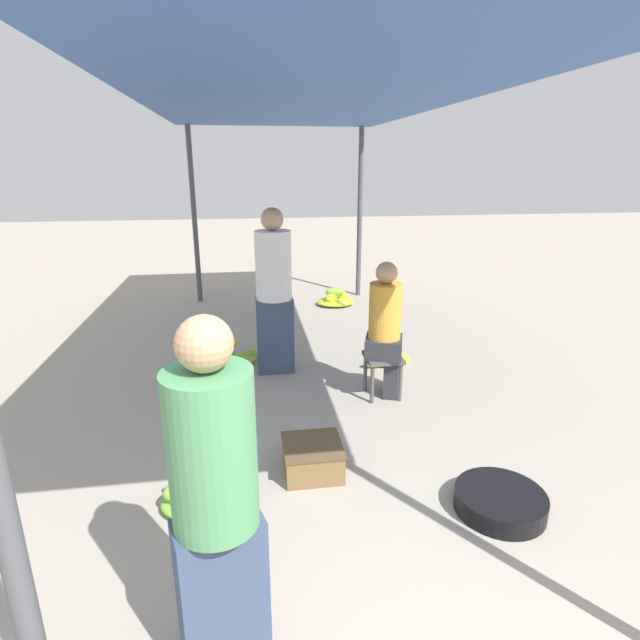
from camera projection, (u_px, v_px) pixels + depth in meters
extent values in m
cylinder|color=#4C4C51|center=(194.00, 217.00, 7.80)|extent=(0.08, 0.08, 2.72)
cylinder|color=#4C4C51|center=(360.00, 214.00, 8.18)|extent=(0.08, 0.08, 2.72)
cube|color=#33569E|center=(303.00, 94.00, 4.39)|extent=(3.05, 7.16, 0.04)
cube|color=#384766|center=(223.00, 595.00, 2.14)|extent=(0.41, 0.30, 0.76)
cylinder|color=#4C8C59|center=(212.00, 450.00, 1.93)|extent=(0.43, 0.43, 0.66)
sphere|color=tan|center=(204.00, 344.00, 1.80)|extent=(0.22, 0.22, 0.22)
cube|color=#4C4C4C|center=(383.00, 357.00, 4.74)|extent=(0.34, 0.34, 0.04)
cylinder|color=#4C4C4C|center=(372.00, 384.00, 4.65)|extent=(0.04, 0.04, 0.38)
cylinder|color=#4C4C4C|center=(400.00, 383.00, 4.69)|extent=(0.04, 0.04, 0.38)
cylinder|color=#4C4C4C|center=(365.00, 373.00, 4.91)|extent=(0.04, 0.04, 0.38)
cylinder|color=#4C4C4C|center=(392.00, 371.00, 4.95)|extent=(0.04, 0.04, 0.38)
cube|color=#2D2D33|center=(391.00, 374.00, 4.84)|extent=(0.23, 0.33, 0.42)
cube|color=#2D2D33|center=(384.00, 347.00, 4.70)|extent=(0.43, 0.43, 0.18)
cylinder|color=gold|center=(385.00, 311.00, 4.60)|extent=(0.38, 0.38, 0.52)
sphere|color=tan|center=(387.00, 273.00, 4.49)|extent=(0.20, 0.20, 0.20)
cylinder|color=black|center=(500.00, 501.00, 3.23)|extent=(0.58, 0.58, 0.13)
ellipsoid|color=#91BE32|center=(192.00, 497.00, 3.16)|extent=(0.26, 0.25, 0.14)
ellipsoid|color=#C3D229|center=(194.00, 480.00, 3.30)|extent=(0.31, 0.32, 0.11)
ellipsoid|color=#91BE32|center=(191.00, 482.00, 3.22)|extent=(0.32, 0.23, 0.14)
ellipsoid|color=#7DB636|center=(181.00, 489.00, 3.23)|extent=(0.28, 0.25, 0.13)
ellipsoid|color=yellow|center=(188.00, 499.00, 3.20)|extent=(0.25, 0.18, 0.11)
ellipsoid|color=#74B337|center=(194.00, 501.00, 3.26)|extent=(0.42, 0.37, 0.10)
ellipsoid|color=#B5CD2C|center=(223.00, 353.00, 5.74)|extent=(0.23, 0.32, 0.14)
ellipsoid|color=yellow|center=(228.00, 344.00, 5.53)|extent=(0.30, 0.26, 0.13)
ellipsoid|color=#9BC230|center=(227.00, 354.00, 5.50)|extent=(0.24, 0.33, 0.14)
ellipsoid|color=#8BBC33|center=(250.00, 353.00, 5.71)|extent=(0.27, 0.30, 0.09)
ellipsoid|color=#99C131|center=(225.00, 352.00, 5.61)|extent=(0.20, 0.35, 0.09)
ellipsoid|color=#7BB636|center=(223.00, 364.00, 5.47)|extent=(0.12, 0.33, 0.12)
ellipsoid|color=#92BF32|center=(233.00, 360.00, 5.61)|extent=(0.49, 0.43, 0.10)
ellipsoid|color=#A4C62F|center=(385.00, 352.00, 5.57)|extent=(0.30, 0.30, 0.11)
ellipsoid|color=#A9C82E|center=(377.00, 362.00, 5.50)|extent=(0.32, 0.14, 0.12)
ellipsoid|color=#B1CB2C|center=(384.00, 351.00, 5.61)|extent=(0.24, 0.12, 0.09)
ellipsoid|color=yellow|center=(379.00, 353.00, 5.74)|extent=(0.25, 0.20, 0.12)
ellipsoid|color=#AECA2D|center=(395.00, 357.00, 5.60)|extent=(0.25, 0.37, 0.11)
ellipsoid|color=#79B536|center=(396.00, 350.00, 5.78)|extent=(0.12, 0.30, 0.11)
ellipsoid|color=#B1CB2C|center=(386.00, 347.00, 5.58)|extent=(0.25, 0.32, 0.12)
ellipsoid|color=yellow|center=(388.00, 358.00, 5.65)|extent=(0.48, 0.42, 0.10)
ellipsoid|color=#C2D229|center=(331.00, 298.00, 7.86)|extent=(0.25, 0.23, 0.14)
ellipsoid|color=#8ABB33|center=(338.00, 293.00, 8.03)|extent=(0.23, 0.32, 0.13)
ellipsoid|color=#7BB536|center=(335.00, 292.00, 7.91)|extent=(0.32, 0.16, 0.13)
ellipsoid|color=yellow|center=(341.00, 295.00, 8.12)|extent=(0.28, 0.26, 0.14)
ellipsoid|color=#ACC92D|center=(341.00, 303.00, 7.78)|extent=(0.23, 0.24, 0.12)
ellipsoid|color=#B2CB2C|center=(335.00, 302.00, 7.96)|extent=(0.60, 0.52, 0.10)
cube|color=brown|center=(313.00, 459.00, 3.62)|extent=(0.41, 0.41, 0.21)
cube|color=brown|center=(313.00, 445.00, 3.59)|extent=(0.42, 0.42, 0.02)
cube|color=#384766|center=(275.00, 336.00, 5.31)|extent=(0.39, 0.21, 0.81)
cylinder|color=white|center=(273.00, 265.00, 5.09)|extent=(0.37, 0.37, 0.71)
sphere|color=tan|center=(272.00, 219.00, 4.95)|extent=(0.23, 0.23, 0.23)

